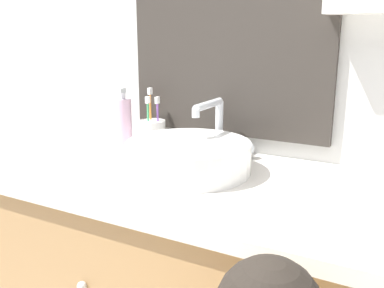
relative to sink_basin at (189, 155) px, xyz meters
The scene contains 3 objects.
sink_basin is the anchor object (origin of this frame).
toothbrush_holder 0.31m from the sink_basin, 143.02° to the left, with size 0.09×0.09×0.19m.
soap_dispenser 0.38m from the sink_basin, 155.03° to the left, with size 0.05×0.05×0.19m.
Camera 1 is at (0.39, -0.63, 1.18)m, focal length 40.00 mm.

